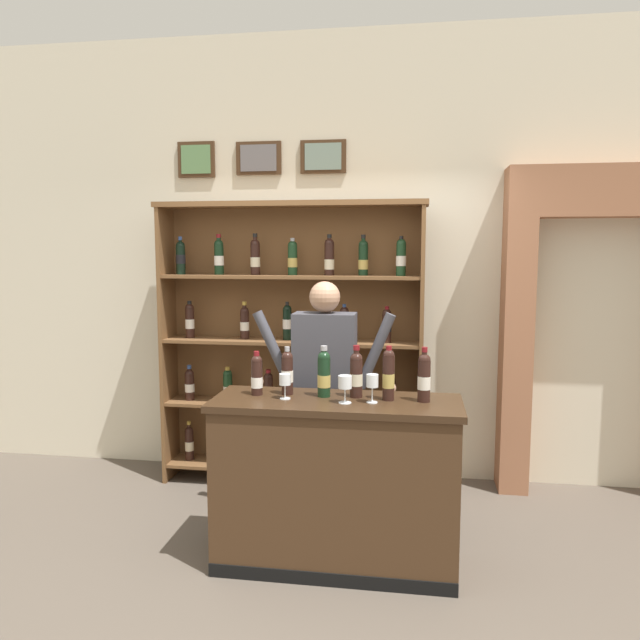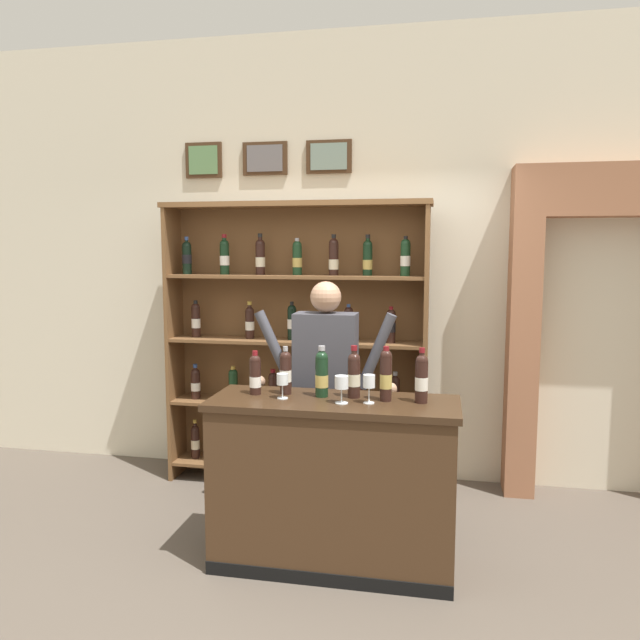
# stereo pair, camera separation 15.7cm
# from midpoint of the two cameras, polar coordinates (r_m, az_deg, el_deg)

# --- Properties ---
(ground_plane) EXTENTS (14.00, 14.00, 0.02)m
(ground_plane) POSITION_cam_midpoint_polar(r_m,az_deg,el_deg) (4.01, -2.41, -21.53)
(ground_plane) COLOR brown
(back_wall) EXTENTS (12.00, 0.19, 3.59)m
(back_wall) POSITION_cam_midpoint_polar(r_m,az_deg,el_deg) (5.11, 1.02, 5.72)
(back_wall) COLOR beige
(back_wall) RESTS_ON ground
(wine_shelf) EXTENTS (2.09, 0.34, 2.23)m
(wine_shelf) POSITION_cam_midpoint_polar(r_m,az_deg,el_deg) (4.87, -3.57, -1.76)
(wine_shelf) COLOR brown
(wine_shelf) RESTS_ON ground
(archway_doorway) EXTENTS (1.51, 0.45, 2.48)m
(archway_doorway) POSITION_cam_midpoint_polar(r_m,az_deg,el_deg) (5.12, 23.93, 0.76)
(archway_doorway) COLOR #9E6647
(archway_doorway) RESTS_ON ground
(tasting_counter) EXTENTS (1.45, 0.54, 1.01)m
(tasting_counter) POSITION_cam_midpoint_polar(r_m,az_deg,el_deg) (3.76, 0.24, -14.86)
(tasting_counter) COLOR #422B19
(tasting_counter) RESTS_ON ground
(shopkeeper) EXTENTS (0.98, 0.22, 1.66)m
(shopkeeper) POSITION_cam_midpoint_polar(r_m,az_deg,el_deg) (4.16, -0.66, -5.23)
(shopkeeper) COLOR #2D3347
(shopkeeper) RESTS_ON ground
(tasting_bottle_prosecco) EXTENTS (0.07, 0.07, 0.27)m
(tasting_bottle_prosecco) POSITION_cam_midpoint_polar(r_m,az_deg,el_deg) (3.73, -7.08, -5.05)
(tasting_bottle_prosecco) COLOR black
(tasting_bottle_prosecco) RESTS_ON tasting_counter
(tasting_bottle_bianco) EXTENTS (0.07, 0.07, 0.29)m
(tasting_bottle_bianco) POSITION_cam_midpoint_polar(r_m,az_deg,el_deg) (3.72, -4.26, -4.81)
(tasting_bottle_bianco) COLOR black
(tasting_bottle_bianco) RESTS_ON tasting_counter
(tasting_bottle_rosso) EXTENTS (0.08, 0.08, 0.30)m
(tasting_bottle_rosso) POSITION_cam_midpoint_polar(r_m,az_deg,el_deg) (3.65, -0.87, -4.94)
(tasting_bottle_rosso) COLOR black
(tasting_bottle_rosso) RESTS_ON tasting_counter
(tasting_bottle_chianti) EXTENTS (0.08, 0.08, 0.31)m
(tasting_bottle_chianti) POSITION_cam_midpoint_polar(r_m,az_deg,el_deg) (3.64, 2.13, -4.98)
(tasting_bottle_chianti) COLOR black
(tasting_bottle_chianti) RESTS_ON tasting_counter
(tasting_bottle_grappa) EXTENTS (0.07, 0.07, 0.32)m
(tasting_bottle_grappa) POSITION_cam_midpoint_polar(r_m,az_deg,el_deg) (3.58, 5.11, -5.01)
(tasting_bottle_grappa) COLOR black
(tasting_bottle_grappa) RESTS_ON tasting_counter
(tasting_bottle_vin_santo) EXTENTS (0.07, 0.07, 0.32)m
(tasting_bottle_vin_santo) POSITION_cam_midpoint_polar(r_m,az_deg,el_deg) (3.57, 8.36, -5.22)
(tasting_bottle_vin_santo) COLOR black
(tasting_bottle_vin_santo) RESTS_ON tasting_counter
(wine_glass_left) EXTENTS (0.07, 0.07, 0.15)m
(wine_glass_left) POSITION_cam_midpoint_polar(r_m,az_deg,el_deg) (3.61, -4.52, -5.67)
(wine_glass_left) COLOR silver
(wine_glass_left) RESTS_ON tasting_counter
(wine_glass_right) EXTENTS (0.08, 0.08, 0.16)m
(wine_glass_right) POSITION_cam_midpoint_polar(r_m,az_deg,el_deg) (3.50, 1.04, -5.93)
(wine_glass_right) COLOR silver
(wine_glass_right) RESTS_ON tasting_counter
(wine_glass_center) EXTENTS (0.07, 0.07, 0.17)m
(wine_glass_center) POSITION_cam_midpoint_polar(r_m,az_deg,el_deg) (3.52, 3.58, -5.75)
(wine_glass_center) COLOR silver
(wine_glass_center) RESTS_ON tasting_counter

